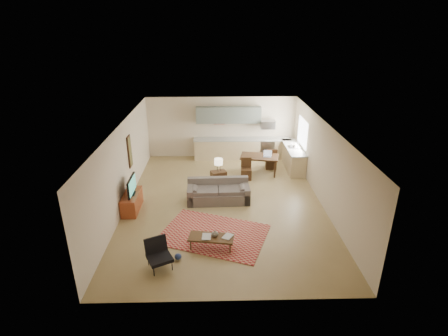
{
  "coord_description": "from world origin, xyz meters",
  "views": [
    {
      "loc": [
        -0.27,
        -10.42,
        5.62
      ],
      "look_at": [
        0.0,
        0.3,
        1.15
      ],
      "focal_mm": 28.0,
      "sensor_mm": 36.0,
      "label": 1
    }
  ],
  "objects_px": {
    "sofa": "(218,191)",
    "tv_credenza": "(132,202)",
    "armchair": "(159,255)",
    "console_table": "(219,179)",
    "dining_table": "(259,165)",
    "coffee_table": "(211,242)"
  },
  "relations": [
    {
      "from": "armchair",
      "to": "console_table",
      "type": "height_order",
      "value": "armchair"
    },
    {
      "from": "armchair",
      "to": "sofa",
      "type": "bearing_deg",
      "value": 40.17
    },
    {
      "from": "dining_table",
      "to": "sofa",
      "type": "bearing_deg",
      "value": -113.72
    },
    {
      "from": "sofa",
      "to": "console_table",
      "type": "height_order",
      "value": "sofa"
    },
    {
      "from": "armchair",
      "to": "tv_credenza",
      "type": "relative_size",
      "value": 0.6
    },
    {
      "from": "coffee_table",
      "to": "armchair",
      "type": "distance_m",
      "value": 1.5
    },
    {
      "from": "armchair",
      "to": "dining_table",
      "type": "bearing_deg",
      "value": 34.97
    },
    {
      "from": "tv_credenza",
      "to": "console_table",
      "type": "xyz_separation_m",
      "value": [
        2.82,
        1.64,
        0.03
      ]
    },
    {
      "from": "tv_credenza",
      "to": "coffee_table",
      "type": "bearing_deg",
      "value": -40.05
    },
    {
      "from": "sofa",
      "to": "tv_credenza",
      "type": "distance_m",
      "value": 2.84
    },
    {
      "from": "sofa",
      "to": "coffee_table",
      "type": "height_order",
      "value": "sofa"
    },
    {
      "from": "sofa",
      "to": "tv_credenza",
      "type": "bearing_deg",
      "value": -171.59
    },
    {
      "from": "coffee_table",
      "to": "tv_credenza",
      "type": "bearing_deg",
      "value": 148.74
    },
    {
      "from": "armchair",
      "to": "tv_credenza",
      "type": "distance_m",
      "value": 3.23
    },
    {
      "from": "tv_credenza",
      "to": "dining_table",
      "type": "bearing_deg",
      "value": 32.67
    },
    {
      "from": "sofa",
      "to": "armchair",
      "type": "height_order",
      "value": "sofa"
    },
    {
      "from": "armchair",
      "to": "tv_credenza",
      "type": "height_order",
      "value": "armchair"
    },
    {
      "from": "dining_table",
      "to": "console_table",
      "type": "bearing_deg",
      "value": -131.91
    },
    {
      "from": "sofa",
      "to": "dining_table",
      "type": "bearing_deg",
      "value": 52.99
    },
    {
      "from": "console_table",
      "to": "coffee_table",
      "type": "bearing_deg",
      "value": -112.53
    },
    {
      "from": "sofa",
      "to": "dining_table",
      "type": "distance_m",
      "value": 2.88
    },
    {
      "from": "console_table",
      "to": "armchair",
      "type": "bearing_deg",
      "value": -127.04
    }
  ]
}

